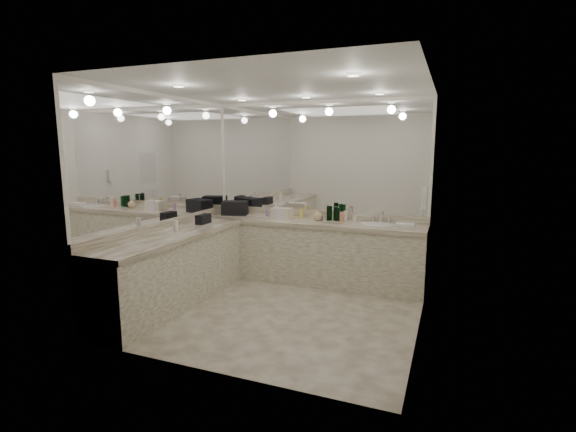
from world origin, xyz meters
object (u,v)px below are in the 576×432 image
at_px(black_toiletry_bag, 235,208).
at_px(soap_bottle_c, 318,214).
at_px(soap_bottle_a, 276,210).
at_px(hand_towel, 405,225).
at_px(wall_phone, 424,198).
at_px(cream_cosmetic_case, 282,213).
at_px(sink, 378,225).
at_px(soap_bottle_b, 280,212).

xyz_separation_m(black_toiletry_bag, soap_bottle_c, (1.35, -0.02, -0.02)).
bearing_deg(soap_bottle_a, hand_towel, -2.20).
distance_m(hand_towel, soap_bottle_a, 1.88).
xyz_separation_m(wall_phone, cream_cosmetic_case, (-2.00, 0.48, -0.37)).
height_order(sink, hand_towel, hand_towel).
distance_m(wall_phone, hand_towel, 0.71).
relative_size(wall_phone, soap_bottle_b, 1.11).
bearing_deg(cream_cosmetic_case, black_toiletry_bag, 176.49).
xyz_separation_m(black_toiletry_bag, hand_towel, (2.57, -0.05, -0.09)).
bearing_deg(sink, wall_phone, -39.57).
height_order(black_toiletry_bag, soap_bottle_a, same).
bearing_deg(soap_bottle_c, hand_towel, -1.48).
distance_m(sink, hand_towel, 0.35).
height_order(sink, wall_phone, wall_phone).
relative_size(black_toiletry_bag, soap_bottle_a, 1.75).
height_order(soap_bottle_a, soap_bottle_c, soap_bottle_a).
xyz_separation_m(black_toiletry_bag, soap_bottle_b, (0.80, -0.12, -0.00)).
xyz_separation_m(soap_bottle_a, soap_bottle_b, (0.11, -0.15, -0.00)).
distance_m(black_toiletry_bag, soap_bottle_b, 0.81).
distance_m(black_toiletry_bag, cream_cosmetic_case, 0.83).
height_order(black_toiletry_bag, soap_bottle_b, black_toiletry_bag).
xyz_separation_m(sink, hand_towel, (0.35, 0.00, 0.02)).
height_order(black_toiletry_bag, soap_bottle_c, black_toiletry_bag).
relative_size(black_toiletry_bag, soap_bottle_c, 2.21).
bearing_deg(wall_phone, sink, 140.43).
bearing_deg(soap_bottle_c, sink, -2.20).
bearing_deg(cream_cosmetic_case, hand_towel, 2.59).
bearing_deg(cream_cosmetic_case, sink, 2.73).
distance_m(sink, wall_phone, 0.91).
bearing_deg(soap_bottle_a, sink, -2.78).
bearing_deg(cream_cosmetic_case, wall_phone, -11.65).
height_order(wall_phone, black_toiletry_bag, wall_phone).
height_order(sink, black_toiletry_bag, black_toiletry_bag).
xyz_separation_m(cream_cosmetic_case, soap_bottle_b, (-0.02, -0.05, 0.02)).
height_order(hand_towel, soap_bottle_a, soap_bottle_a).
xyz_separation_m(sink, black_toiletry_bag, (-2.22, 0.05, 0.12)).
xyz_separation_m(black_toiletry_bag, soap_bottle_a, (0.69, 0.02, 0.00)).
xyz_separation_m(soap_bottle_b, soap_bottle_c, (0.55, 0.10, -0.02)).
distance_m(soap_bottle_a, soap_bottle_c, 0.66).
bearing_deg(soap_bottle_c, black_toiletry_bag, 179.18).
distance_m(cream_cosmetic_case, hand_towel, 1.75).
bearing_deg(cream_cosmetic_case, soap_bottle_c, 7.88).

